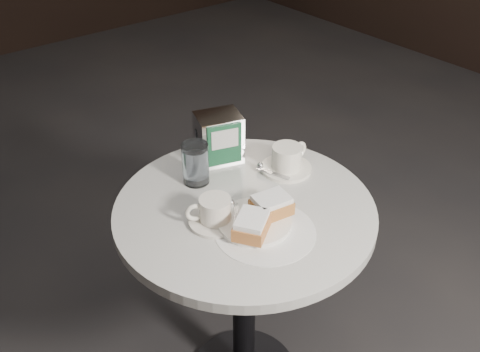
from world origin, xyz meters
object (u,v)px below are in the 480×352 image
napkin_dispenser (219,138)px  water_glass_left (196,164)px  cafe_table (244,260)px  water_glass_right (207,145)px  beignet_plate (259,218)px  coffee_cup_right (287,160)px  coffee_cup_left (215,212)px

napkin_dispenser → water_glass_left: bearing=-138.3°
cafe_table → water_glass_left: water_glass_left is taller
cafe_table → napkin_dispenser: bearing=69.1°
water_glass_left → water_glass_right: 0.12m
beignet_plate → napkin_dispenser: size_ratio=1.54×
water_glass_right → napkin_dispenser: napkin_dispenser is taller
cafe_table → coffee_cup_right: (0.21, 0.06, 0.23)m
coffee_cup_right → beignet_plate: bearing=-153.2°
cafe_table → beignet_plate: (-0.03, -0.09, 0.22)m
coffee_cup_left → beignet_plate: bearing=-21.9°
cafe_table → beignet_plate: 0.24m
cafe_table → napkin_dispenser: (0.09, 0.23, 0.27)m
coffee_cup_right → water_glass_left: size_ratio=1.35×
water_glass_right → water_glass_left: bearing=-140.7°
beignet_plate → water_glass_right: size_ratio=2.25×
cafe_table → coffee_cup_left: (-0.10, -0.01, 0.23)m
beignet_plate → coffee_cup_right: coffee_cup_right is taller
beignet_plate → water_glass_left: 0.26m
coffee_cup_right → coffee_cup_left: bearing=-173.5°
cafe_table → beignet_plate: bearing=-106.5°
coffee_cup_left → coffee_cup_right: bearing=36.0°
coffee_cup_left → coffee_cup_right: coffee_cup_right is taller
coffee_cup_left → water_glass_left: bearing=93.6°
cafe_table → coffee_cup_right: 0.32m
coffee_cup_left → water_glass_right: bearing=82.1°
beignet_plate → napkin_dispenser: (0.11, 0.31, 0.05)m
cafe_table → beignet_plate: size_ratio=3.16×
cafe_table → coffee_cup_right: bearing=15.8°
beignet_plate → water_glass_right: 0.35m
beignet_plate → coffee_cup_left: (-0.08, 0.08, 0.01)m
cafe_table → water_glass_right: water_glass_right is taller
coffee_cup_right → water_glass_right: 0.24m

